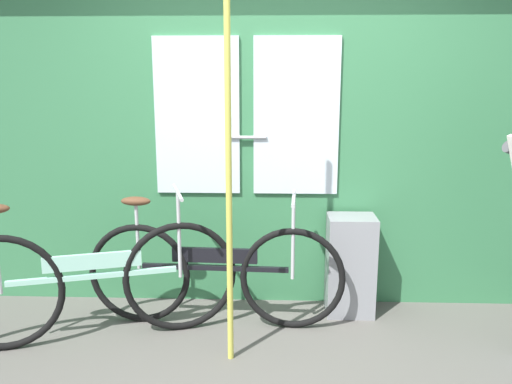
# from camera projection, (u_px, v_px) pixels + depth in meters

# --- Properties ---
(train_door_wall) EXTENTS (4.93, 0.28, 2.43)m
(train_door_wall) POSITION_uv_depth(u_px,v_px,m) (274.00, 133.00, 3.77)
(train_door_wall) COLOR #387A4C
(train_door_wall) RESTS_ON ground_plane
(bicycle_near_door) EXTENTS (1.74, 0.44, 0.91)m
(bicycle_near_door) POSITION_uv_depth(u_px,v_px,m) (214.00, 273.00, 3.54)
(bicycle_near_door) COLOR black
(bicycle_near_door) RESTS_ON ground_plane
(bicycle_leaning_behind) EXTENTS (1.77, 0.66, 0.96)m
(bicycle_leaning_behind) POSITION_uv_depth(u_px,v_px,m) (93.00, 282.00, 3.33)
(bicycle_leaning_behind) COLOR black
(bicycle_leaning_behind) RESTS_ON ground_plane
(trash_bin_by_wall) EXTENTS (0.33, 0.28, 0.71)m
(trash_bin_by_wall) POSITION_uv_depth(u_px,v_px,m) (350.00, 265.00, 3.74)
(trash_bin_by_wall) COLOR gray
(trash_bin_by_wall) RESTS_ON ground_plane
(handrail_pole) EXTENTS (0.04, 0.04, 2.39)m
(handrail_pole) POSITION_uv_depth(u_px,v_px,m) (229.00, 163.00, 2.93)
(handrail_pole) COLOR #C6C14C
(handrail_pole) RESTS_ON ground_plane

